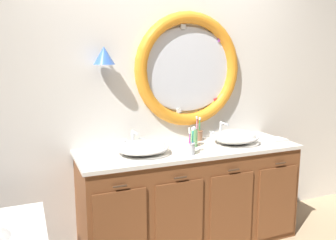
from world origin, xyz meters
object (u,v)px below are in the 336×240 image
folded_hand_towel (277,141)px  toothbrush_holder_left (190,147)px  sink_basin_left (142,148)px  sink_basin_right (236,137)px  soap_dispenser (194,137)px  toothbrush_holder_right (198,135)px

folded_hand_towel → toothbrush_holder_left: bearing=-177.9°
sink_basin_left → toothbrush_holder_left: (0.34, -0.16, 0.01)m
toothbrush_holder_left → folded_hand_towel: (0.86, 0.03, -0.04)m
toothbrush_holder_left → sink_basin_left: bearing=155.6°
sink_basin_left → sink_basin_right: bearing=-0.0°
soap_dispenser → toothbrush_holder_left: bearing=-122.5°
toothbrush_holder_right → folded_hand_towel: 0.69m
sink_basin_right → soap_dispenser: soap_dispenser is taller
sink_basin_left → folded_hand_towel: sink_basin_left is taller
toothbrush_holder_left → soap_dispenser: (0.13, 0.21, 0.02)m
sink_basin_left → soap_dispenser: soap_dispenser is taller
soap_dispenser → folded_hand_towel: bearing=-13.7°
toothbrush_holder_right → soap_dispenser: toothbrush_holder_right is taller
soap_dispenser → sink_basin_right: bearing=-7.8°
toothbrush_holder_right → folded_hand_towel: bearing=-31.2°
sink_basin_left → toothbrush_holder_right: size_ratio=1.87×
toothbrush_holder_left → soap_dispenser: toothbrush_holder_left is taller
toothbrush_holder_right → sink_basin_left: bearing=-158.9°
sink_basin_left → sink_basin_right: size_ratio=1.04×
sink_basin_right → toothbrush_holder_right: (-0.25, 0.24, -0.01)m
soap_dispenser → folded_hand_towel: (0.73, -0.18, -0.06)m
toothbrush_holder_left → folded_hand_towel: size_ratio=1.26×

